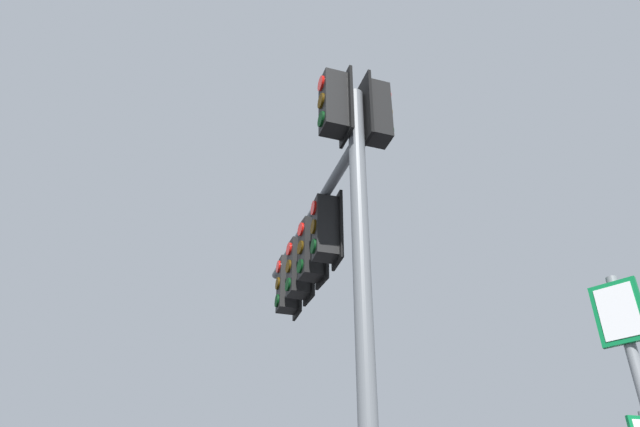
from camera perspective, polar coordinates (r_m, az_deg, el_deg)
The scene contains 1 object.
signal_mast_assembly at distance 7.88m, azimuth 0.91°, elevation -2.88°, with size 4.11×1.61×7.14m.
Camera 1 is at (4.23, -4.42, 1.43)m, focal length 33.76 mm.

